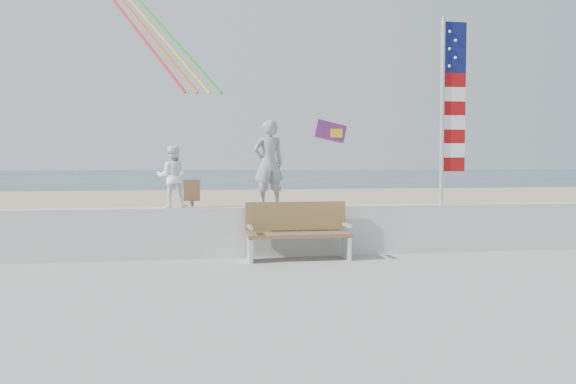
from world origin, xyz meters
The scene contains 10 objects.
ground centered at (0.00, 0.00, 0.00)m, with size 220.00×220.00×0.00m, color #294252.
sand centered at (0.00, 9.00, 0.04)m, with size 90.00×40.00×0.08m, color tan.
boardwalk centered at (0.00, -4.00, 0.13)m, with size 50.00×12.40×0.10m, color #A5A49F.
seawall centered at (0.00, 2.00, 0.63)m, with size 30.00×0.35×0.90m, color silver.
adult centered at (-0.12, 2.00, 1.86)m, with size 0.57×0.37×1.56m, color gray.
child centered at (-1.83, 2.00, 1.63)m, with size 0.53×0.41×1.09m, color white.
bench centered at (0.33, 1.55, 0.69)m, with size 1.80×0.57×1.00m.
flag centered at (3.30, 2.00, 2.99)m, with size 0.50×0.08×3.50m.
parafoil_kite centered at (1.90, 5.67, 2.62)m, with size 0.86×0.33×0.57m.
sign centered at (-1.48, 3.15, 0.94)m, with size 0.32×0.07×1.46m.
Camera 1 is at (-1.58, -8.88, 1.92)m, focal length 38.00 mm.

